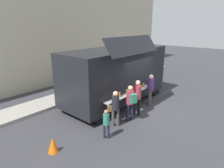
# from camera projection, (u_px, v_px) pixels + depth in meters

# --- Properties ---
(ground_plane) EXTENTS (60.00, 60.00, 0.00)m
(ground_plane) POSITION_uv_depth(u_px,v_px,m) (147.00, 107.00, 10.44)
(ground_plane) COLOR #38383D
(curb_strip) EXTENTS (28.00, 1.60, 0.15)m
(curb_strip) POSITION_uv_depth(u_px,v_px,m) (26.00, 110.00, 9.94)
(curb_strip) COLOR #9E998E
(curb_strip) RESTS_ON ground
(building_behind) EXTENTS (32.00, 2.40, 7.99)m
(building_behind) POSITION_uv_depth(u_px,v_px,m) (2.00, 28.00, 11.93)
(building_behind) COLOR beige
(building_behind) RESTS_ON ground
(food_truck_main) EXTENTS (6.28, 3.13, 3.70)m
(food_truck_main) POSITION_uv_depth(u_px,v_px,m) (116.00, 74.00, 10.77)
(food_truck_main) COLOR black
(food_truck_main) RESTS_ON ground
(traffic_cone_orange) EXTENTS (0.36, 0.36, 0.55)m
(traffic_cone_orange) POSITION_uv_depth(u_px,v_px,m) (53.00, 145.00, 6.75)
(traffic_cone_orange) COLOR orange
(traffic_cone_orange) RESTS_ON ground
(trash_bin) EXTENTS (0.60, 0.60, 0.88)m
(trash_bin) POSITION_uv_depth(u_px,v_px,m) (125.00, 75.00, 15.38)
(trash_bin) COLOR #2F6639
(trash_bin) RESTS_ON ground
(customer_front_ordering) EXTENTS (0.56, 0.42, 1.76)m
(customer_front_ordering) POSITION_uv_depth(u_px,v_px,m) (137.00, 95.00, 9.22)
(customer_front_ordering) COLOR black
(customer_front_ordering) RESTS_ON ground
(customer_mid_with_backpack) EXTENTS (0.43, 0.55, 1.67)m
(customer_mid_with_backpack) POSITION_uv_depth(u_px,v_px,m) (131.00, 100.00, 8.72)
(customer_mid_with_backpack) COLOR #1F2436
(customer_mid_with_backpack) RESTS_ON ground
(customer_rear_waiting) EXTENTS (0.46, 0.46, 1.59)m
(customer_rear_waiting) POSITION_uv_depth(u_px,v_px,m) (115.00, 106.00, 8.28)
(customer_rear_waiting) COLOR #494745
(customer_rear_waiting) RESTS_ON ground
(customer_extra_browsing) EXTENTS (0.35, 0.34, 1.69)m
(customer_extra_browsing) POSITION_uv_depth(u_px,v_px,m) (151.00, 87.00, 10.53)
(customer_extra_browsing) COLOR #50493F
(customer_extra_browsing) RESTS_ON ground
(child_near_queue) EXTENTS (0.24, 0.24, 1.19)m
(child_near_queue) POSITION_uv_depth(u_px,v_px,m) (106.00, 122.00, 7.44)
(child_near_queue) COLOR #1E2535
(child_near_queue) RESTS_ON ground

